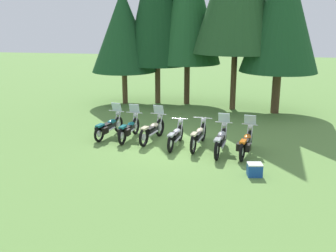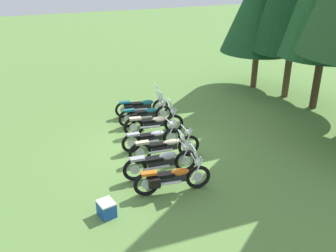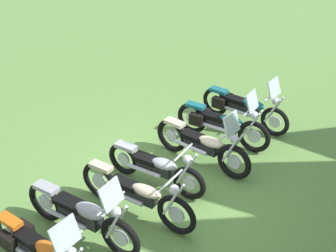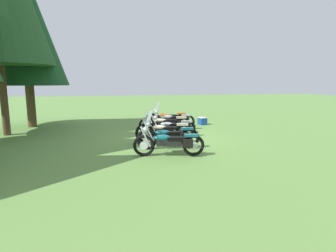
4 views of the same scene
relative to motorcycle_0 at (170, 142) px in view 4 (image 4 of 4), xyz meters
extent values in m
plane|color=#608C42|center=(2.91, -0.59, -0.47)|extent=(80.00, 80.00, 0.00)
torus|color=black|center=(0.17, 0.81, -0.12)|extent=(0.25, 0.71, 0.70)
cylinder|color=silver|center=(0.17, 0.81, -0.12)|extent=(0.10, 0.27, 0.27)
torus|color=black|center=(-0.16, -0.75, -0.12)|extent=(0.25, 0.71, 0.70)
cylinder|color=silver|center=(-0.16, -0.75, -0.12)|extent=(0.10, 0.27, 0.27)
cube|color=black|center=(0.00, 0.03, -0.01)|extent=(0.38, 0.82, 0.25)
ellipsoid|color=#14606B|center=(0.05, 0.24, 0.14)|extent=(0.38, 0.61, 0.19)
cube|color=black|center=(-0.04, -0.19, 0.11)|extent=(0.36, 0.57, 0.10)
cube|color=#14606B|center=(-0.15, -0.68, 0.21)|extent=(0.29, 0.47, 0.08)
cylinder|color=silver|center=(0.08, 0.77, 0.18)|extent=(0.11, 0.34, 0.65)
cylinder|color=silver|center=(0.24, 0.73, 0.18)|extent=(0.11, 0.34, 0.65)
cylinder|color=silver|center=(0.14, 0.67, 0.52)|extent=(0.74, 0.19, 0.04)
sphere|color=silver|center=(0.16, 0.76, 0.40)|extent=(0.20, 0.20, 0.17)
cylinder|color=silver|center=(0.10, -0.17, -0.10)|extent=(0.24, 0.79, 0.08)
cube|color=silver|center=(0.14, 0.69, 0.70)|extent=(0.46, 0.24, 0.39)
cube|color=black|center=(-0.29, -0.52, -0.02)|extent=(0.20, 0.34, 0.26)
cube|color=black|center=(0.05, -0.59, -0.02)|extent=(0.20, 0.34, 0.26)
torus|color=black|center=(1.02, 0.58, -0.10)|extent=(0.18, 0.75, 0.74)
cylinder|color=silver|center=(1.02, 0.58, -0.10)|extent=(0.08, 0.29, 0.28)
torus|color=black|center=(0.87, -0.93, -0.10)|extent=(0.18, 0.75, 0.74)
cylinder|color=silver|center=(0.87, -0.93, -0.10)|extent=(0.08, 0.29, 0.28)
cube|color=black|center=(0.94, -0.17, 0.00)|extent=(0.28, 0.77, 0.22)
ellipsoid|color=#14606B|center=(0.96, 0.03, 0.14)|extent=(0.31, 0.56, 0.17)
cube|color=black|center=(0.92, -0.38, 0.11)|extent=(0.29, 0.52, 0.10)
cube|color=#14606B|center=(0.88, -0.85, 0.25)|extent=(0.23, 0.46, 0.08)
cylinder|color=silver|center=(0.94, 0.53, 0.20)|extent=(0.08, 0.34, 0.65)
cylinder|color=silver|center=(1.09, 0.51, 0.20)|extent=(0.08, 0.34, 0.65)
cylinder|color=silver|center=(1.00, 0.44, 0.54)|extent=(0.72, 0.11, 0.04)
sphere|color=silver|center=(1.01, 0.53, 0.42)|extent=(0.19, 0.19, 0.17)
cylinder|color=silver|center=(1.05, -0.35, -0.08)|extent=(0.15, 0.75, 0.08)
cube|color=silver|center=(1.01, 0.46, 0.72)|extent=(0.45, 0.19, 0.39)
cube|color=black|center=(0.73, -0.71, 0.00)|extent=(0.17, 0.33, 0.26)
cube|color=black|center=(1.05, -0.74, 0.00)|extent=(0.17, 0.33, 0.26)
torus|color=black|center=(2.11, 0.51, -0.09)|extent=(0.28, 0.77, 0.76)
cylinder|color=silver|center=(2.11, 0.51, -0.09)|extent=(0.11, 0.29, 0.29)
torus|color=black|center=(1.77, -1.01, -0.09)|extent=(0.28, 0.77, 0.76)
cylinder|color=silver|center=(1.77, -1.01, -0.09)|extent=(0.11, 0.29, 0.29)
cube|color=black|center=(1.94, -0.25, 0.01)|extent=(0.39, 0.80, 0.23)
ellipsoid|color=beige|center=(1.99, -0.04, 0.15)|extent=(0.39, 0.60, 0.18)
cube|color=black|center=(1.89, -0.46, 0.12)|extent=(0.37, 0.56, 0.10)
cube|color=beige|center=(1.79, -0.93, 0.26)|extent=(0.30, 0.47, 0.08)
cylinder|color=silver|center=(2.01, 0.47, 0.21)|extent=(0.12, 0.34, 0.65)
cylinder|color=silver|center=(2.18, 0.43, 0.21)|extent=(0.12, 0.34, 0.65)
cylinder|color=silver|center=(2.08, 0.37, 0.55)|extent=(0.71, 0.19, 0.04)
sphere|color=silver|center=(2.10, 0.46, 0.43)|extent=(0.20, 0.20, 0.17)
cylinder|color=silver|center=(2.04, -0.45, -0.07)|extent=(0.25, 0.77, 0.08)
cube|color=silver|center=(2.08, 0.39, 0.73)|extent=(0.46, 0.24, 0.39)
torus|color=black|center=(3.07, -0.02, -0.12)|extent=(0.17, 0.70, 0.69)
cylinder|color=silver|center=(3.07, -0.02, -0.12)|extent=(0.07, 0.26, 0.26)
torus|color=black|center=(2.93, -1.52, -0.12)|extent=(0.17, 0.70, 0.69)
cylinder|color=silver|center=(2.93, -1.52, -0.12)|extent=(0.07, 0.26, 0.26)
cube|color=black|center=(3.00, -0.77, -0.03)|extent=(0.29, 0.76, 0.22)
ellipsoid|color=#9EA0A8|center=(3.02, -0.56, 0.11)|extent=(0.32, 0.55, 0.17)
cube|color=black|center=(2.98, -0.97, 0.08)|extent=(0.30, 0.52, 0.10)
cube|color=#9EA0A8|center=(2.94, -1.44, 0.20)|extent=(0.24, 0.46, 0.08)
cylinder|color=silver|center=(2.98, -0.07, 0.17)|extent=(0.08, 0.34, 0.65)
cylinder|color=silver|center=(3.15, -0.09, 0.17)|extent=(0.08, 0.34, 0.65)
cylinder|color=silver|center=(3.06, -0.16, 0.51)|extent=(0.65, 0.10, 0.04)
sphere|color=silver|center=(3.07, -0.07, 0.39)|extent=(0.19, 0.19, 0.17)
cylinder|color=silver|center=(3.12, -0.95, -0.10)|extent=(0.15, 0.75, 0.08)
torus|color=black|center=(4.00, 0.15, -0.09)|extent=(0.20, 0.77, 0.76)
cylinder|color=silver|center=(4.00, 0.15, -0.09)|extent=(0.09, 0.30, 0.30)
torus|color=black|center=(3.79, -1.52, -0.09)|extent=(0.20, 0.77, 0.76)
cylinder|color=silver|center=(3.79, -1.52, -0.09)|extent=(0.09, 0.30, 0.30)
cube|color=black|center=(3.89, -0.68, 0.01)|extent=(0.30, 0.85, 0.22)
ellipsoid|color=beige|center=(3.92, -0.45, 0.15)|extent=(0.32, 0.62, 0.17)
cube|color=black|center=(3.86, -0.91, 0.12)|extent=(0.30, 0.58, 0.10)
cube|color=beige|center=(3.80, -1.44, 0.27)|extent=(0.23, 0.46, 0.08)
cylinder|color=silver|center=(3.91, 0.10, 0.21)|extent=(0.09, 0.34, 0.65)
cylinder|color=silver|center=(4.06, 0.09, 0.21)|extent=(0.09, 0.34, 0.65)
cylinder|color=silver|center=(3.98, 0.02, 0.55)|extent=(0.77, 0.13, 0.04)
sphere|color=silver|center=(3.99, 0.10, 0.43)|extent=(0.19, 0.19, 0.17)
cylinder|color=silver|center=(3.99, -0.88, -0.07)|extent=(0.18, 0.84, 0.08)
torus|color=black|center=(4.87, -0.41, -0.09)|extent=(0.20, 0.76, 0.75)
cylinder|color=silver|center=(4.87, -0.41, -0.09)|extent=(0.08, 0.29, 0.29)
torus|color=black|center=(4.69, -2.03, -0.09)|extent=(0.20, 0.76, 0.75)
cylinder|color=silver|center=(4.69, -2.03, -0.09)|extent=(0.08, 0.29, 0.29)
cube|color=black|center=(4.78, -1.22, 0.03)|extent=(0.32, 0.83, 0.27)
ellipsoid|color=#9EA0A8|center=(4.80, -1.00, 0.19)|extent=(0.35, 0.60, 0.21)
cube|color=black|center=(4.76, -1.44, 0.16)|extent=(0.33, 0.56, 0.10)
cube|color=#9EA0A8|center=(4.70, -1.95, 0.26)|extent=(0.26, 0.46, 0.08)
cylinder|color=silver|center=(4.77, -0.46, 0.21)|extent=(0.08, 0.34, 0.65)
cylinder|color=silver|center=(4.95, -0.48, 0.21)|extent=(0.08, 0.34, 0.65)
cylinder|color=silver|center=(4.85, -0.55, 0.54)|extent=(0.66, 0.11, 0.04)
sphere|color=silver|center=(4.86, -0.46, 0.42)|extent=(0.19, 0.19, 0.17)
cylinder|color=silver|center=(4.91, -1.41, -0.07)|extent=(0.17, 0.81, 0.08)
cube|color=silver|center=(4.85, -0.53, 0.72)|extent=(0.45, 0.20, 0.39)
torus|color=black|center=(5.86, -0.52, -0.10)|extent=(0.25, 0.75, 0.74)
cylinder|color=silver|center=(5.86, -0.52, -0.10)|extent=(0.10, 0.29, 0.28)
torus|color=black|center=(5.58, -2.02, -0.10)|extent=(0.25, 0.75, 0.74)
cylinder|color=silver|center=(5.58, -2.02, -0.10)|extent=(0.10, 0.29, 0.28)
cube|color=black|center=(5.72, -1.27, 0.01)|extent=(0.34, 0.78, 0.24)
ellipsoid|color=#D16014|center=(5.76, -1.07, 0.16)|extent=(0.36, 0.58, 0.19)
cube|color=black|center=(5.68, -1.48, 0.13)|extent=(0.33, 0.54, 0.10)
cube|color=#D16014|center=(5.59, -1.94, 0.25)|extent=(0.27, 0.47, 0.08)
cylinder|color=silver|center=(5.77, -0.57, 0.20)|extent=(0.11, 0.34, 0.65)
cylinder|color=silver|center=(5.92, -0.60, 0.20)|extent=(0.11, 0.34, 0.65)
cylinder|color=silver|center=(5.83, -0.66, 0.54)|extent=(0.61, 0.15, 0.04)
sphere|color=silver|center=(5.85, -0.57, 0.42)|extent=(0.20, 0.20, 0.17)
cylinder|color=silver|center=(5.82, -1.46, -0.08)|extent=(0.22, 0.76, 0.08)
cube|color=silver|center=(5.84, -0.64, 0.72)|extent=(0.46, 0.23, 0.39)
cube|color=black|center=(5.45, -1.79, 0.00)|extent=(0.20, 0.34, 0.26)
cube|color=black|center=(5.78, -1.86, 0.00)|extent=(0.20, 0.34, 0.26)
cylinder|color=#4C3823|center=(5.05, 6.40, 1.08)|extent=(0.31, 0.31, 3.10)
cylinder|color=#4C3823|center=(7.31, 5.90, 0.64)|extent=(0.44, 0.44, 2.21)
cone|color=#194723|center=(7.31, 5.90, 4.87)|extent=(4.01, 4.01, 6.24)
cube|color=#19479E|center=(5.98, -3.30, -0.28)|extent=(0.51, 0.45, 0.38)
cube|color=silver|center=(5.98, -3.30, -0.07)|extent=(0.52, 0.46, 0.04)
camera|label=1|loc=(5.35, -15.32, 4.40)|focal=41.89mm
camera|label=2|loc=(13.75, -5.17, 5.56)|focal=39.42mm
camera|label=3|loc=(9.37, 2.63, 5.15)|focal=49.71mm
camera|label=4|loc=(-8.12, 1.89, 1.87)|focal=28.44mm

